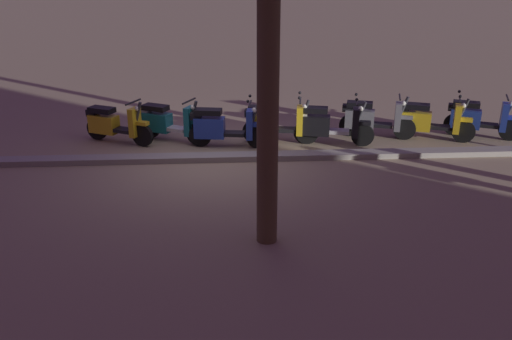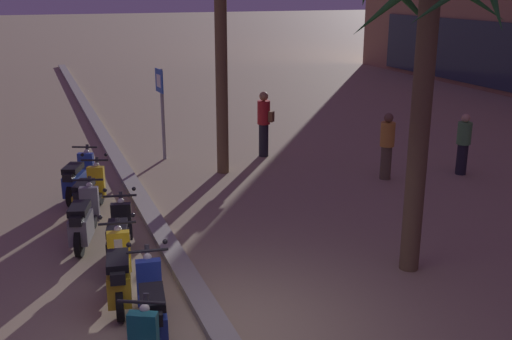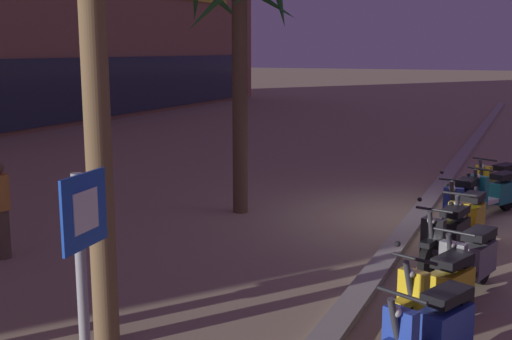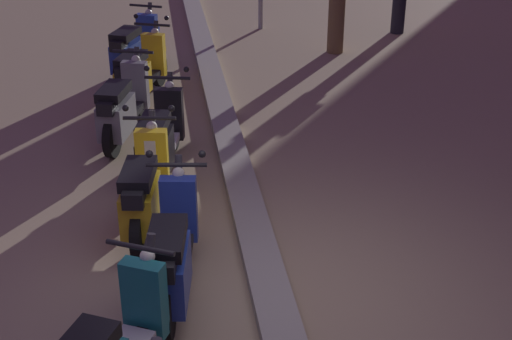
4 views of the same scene
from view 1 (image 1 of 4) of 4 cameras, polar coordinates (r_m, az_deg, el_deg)
ground_plane at (r=11.36m, az=-4.65°, el=1.03°), size 200.00×200.00×0.00m
curb_strip at (r=11.37m, az=-4.66°, el=1.36°), size 60.00×0.36×0.12m
scooter_blue_lead_nearest at (r=13.76m, az=22.62°, el=5.11°), size 1.66×0.87×1.04m
scooter_yellow_second_in_line at (r=13.19m, az=18.02°, el=5.06°), size 1.75×0.86×1.17m
scooter_grey_gap_after_mid at (r=12.98m, az=12.26°, el=5.39°), size 1.75×0.77×1.04m
scooter_black_mid_front at (r=12.30m, az=7.65°, el=4.82°), size 1.81×0.70×1.17m
scooter_yellow_far_back at (r=12.31m, az=1.98°, el=5.01°), size 1.76×0.62×1.17m
scooter_blue_last_in_row at (r=12.04m, az=-3.67°, el=4.62°), size 1.83×0.62×1.17m
scooter_teal_mid_rear at (r=12.61m, az=-9.51°, el=5.08°), size 1.66×0.96×1.04m
scooter_yellow_tail_end at (r=12.78m, az=-15.03°, el=4.80°), size 1.66×0.94×1.04m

